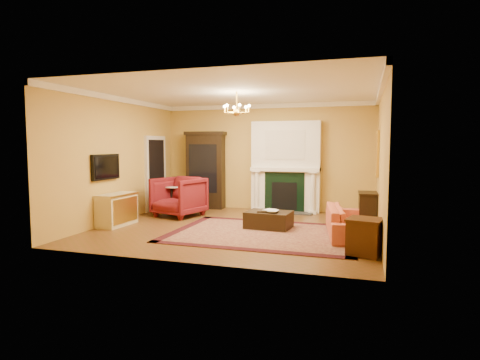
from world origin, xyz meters
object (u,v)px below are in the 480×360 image
at_px(pedestal_table, 172,198).
at_px(end_table, 365,238).
at_px(wingback_armchair, 179,195).
at_px(coral_sofa, 348,216).
at_px(console_table, 367,210).
at_px(leather_ottoman, 269,220).
at_px(commode, 117,210).
at_px(china_cabinet, 206,172).

height_order(pedestal_table, end_table, pedestal_table).
bearing_deg(wingback_armchair, coral_sofa, 3.09).
height_order(console_table, leather_ottoman, console_table).
distance_m(coral_sofa, console_table, 1.21).
bearing_deg(commode, leather_ottoman, 14.39).
bearing_deg(coral_sofa, end_table, -175.46).
bearing_deg(wingback_armchair, china_cabinet, 100.61).
xyz_separation_m(china_cabinet, wingback_armchair, (-0.15, -1.51, -0.51)).
height_order(china_cabinet, end_table, china_cabinet).
relative_size(china_cabinet, end_table, 3.60).
bearing_deg(wingback_armchair, console_table, 18.02).
distance_m(commode, leather_ottoman, 3.50).
distance_m(end_table, leather_ottoman, 2.62).
xyz_separation_m(end_table, leather_ottoman, (-2.03, 1.64, -0.10)).
height_order(coral_sofa, end_table, coral_sofa).
height_order(commode, end_table, commode).
xyz_separation_m(wingback_armchair, pedestal_table, (-0.36, 0.31, -0.13)).
bearing_deg(china_cabinet, wingback_armchair, -101.05).
distance_m(china_cabinet, console_table, 4.78).
bearing_deg(commode, console_table, 18.98).
xyz_separation_m(coral_sofa, leather_ottoman, (-1.72, 0.23, -0.20)).
height_order(wingback_armchair, end_table, wingback_armchair).
height_order(wingback_armchair, coral_sofa, wingback_armchair).
bearing_deg(console_table, coral_sofa, -110.84).
height_order(wingback_armchair, leather_ottoman, wingback_armchair).
xyz_separation_m(commode, end_table, (5.45, -0.91, -0.07)).
bearing_deg(end_table, leather_ottoman, 141.05).
bearing_deg(commode, wingback_armchair, 63.65).
bearing_deg(china_cabinet, coral_sofa, -36.58).
distance_m(china_cabinet, pedestal_table, 1.45).
xyz_separation_m(end_table, console_table, (0.06, 2.56, 0.08)).
height_order(end_table, leather_ottoman, end_table).
xyz_separation_m(china_cabinet, console_table, (4.52, -1.38, -0.69)).
bearing_deg(leather_ottoman, pedestal_table, 164.18).
distance_m(china_cabinet, coral_sofa, 4.90).
relative_size(pedestal_table, end_table, 1.25).
relative_size(pedestal_table, console_table, 0.99).
xyz_separation_m(pedestal_table, console_table, (5.04, -0.18, -0.06)).
height_order(china_cabinet, leather_ottoman, china_cabinet).
bearing_deg(commode, coral_sofa, 7.87).
xyz_separation_m(wingback_armchair, console_table, (4.68, 0.13, -0.19)).
bearing_deg(leather_ottoman, console_table, 28.35).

